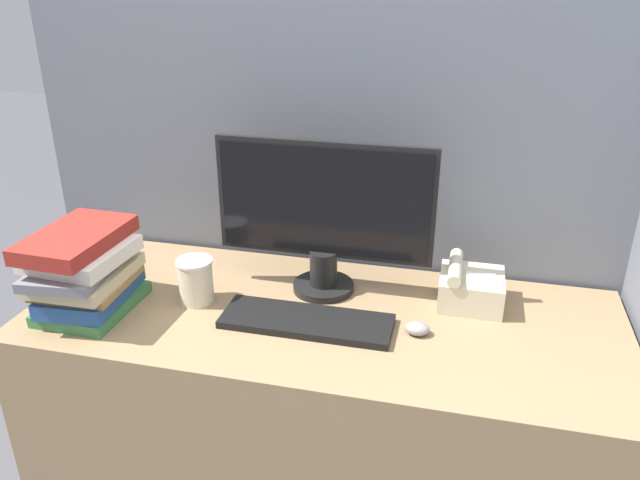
% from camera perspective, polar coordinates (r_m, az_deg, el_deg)
% --- Properties ---
extents(cubicle_panel_rear, '(1.99, 0.04, 1.60)m').
position_cam_1_polar(cubicle_panel_rear, '(1.96, 2.69, 0.53)').
color(cubicle_panel_rear, slate).
rests_on(cubicle_panel_rear, ground_plane).
extents(desk, '(1.59, 0.65, 0.72)m').
position_cam_1_polar(desk, '(1.90, 0.21, -16.16)').
color(desk, '#937551').
rests_on(desk, ground_plane).
extents(monitor, '(0.61, 0.17, 0.44)m').
position_cam_1_polar(monitor, '(1.71, 0.35, 2.07)').
color(monitor, black).
rests_on(monitor, desk).
extents(keyboard, '(0.45, 0.15, 0.02)m').
position_cam_1_polar(keyboard, '(1.64, -1.22, -7.43)').
color(keyboard, black).
rests_on(keyboard, desk).
extents(mouse, '(0.06, 0.05, 0.03)m').
position_cam_1_polar(mouse, '(1.61, 8.89, -8.00)').
color(mouse, gray).
rests_on(mouse, desk).
extents(coffee_cup, '(0.10, 0.10, 0.13)m').
position_cam_1_polar(coffee_cup, '(1.75, -11.30, -3.66)').
color(coffee_cup, beige).
rests_on(coffee_cup, desk).
extents(book_stack, '(0.24, 0.31, 0.23)m').
position_cam_1_polar(book_stack, '(1.76, -20.76, -2.69)').
color(book_stack, '#38723F').
rests_on(book_stack, desk).
extents(desk_telephone, '(0.17, 0.18, 0.12)m').
position_cam_1_polar(desk_telephone, '(1.76, 13.53, -4.24)').
color(desk_telephone, beige).
rests_on(desk_telephone, desk).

